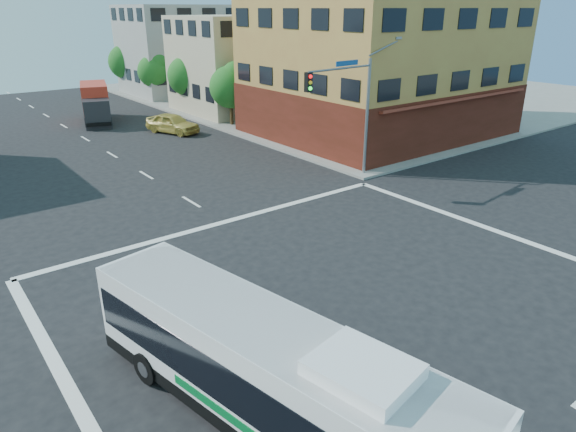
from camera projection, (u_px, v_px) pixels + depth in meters
ground at (365, 305)px, 17.97m from camera, size 120.00×120.00×0.00m
sidewalk_ne at (363, 91)px, 63.39m from camera, size 50.00×50.00×0.15m
corner_building_ne at (381, 59)px, 40.59m from camera, size 18.10×15.44×14.00m
building_east_near at (243, 64)px, 50.82m from camera, size 12.06×10.06×9.00m
building_east_far at (179, 50)px, 60.93m from camera, size 12.06×10.06×10.00m
signal_mast_ne at (349, 97)px, 29.01m from camera, size 7.91×1.13×8.07m
street_tree_a at (232, 84)px, 43.85m from camera, size 3.60×3.60×5.53m
street_tree_b at (188, 74)px, 49.68m from camera, size 3.80×3.80×5.79m
street_tree_c at (154, 69)px, 55.67m from camera, size 3.40×3.40×5.29m
street_tree_d at (126, 60)px, 61.40m from camera, size 4.00×4.00×6.03m
transit_bus at (265, 371)px, 12.31m from camera, size 4.37×11.17×3.24m
box_truck at (96, 104)px, 46.24m from camera, size 4.14×7.68×3.32m
parked_car at (173, 123)px, 42.39m from camera, size 3.54×5.11×1.62m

